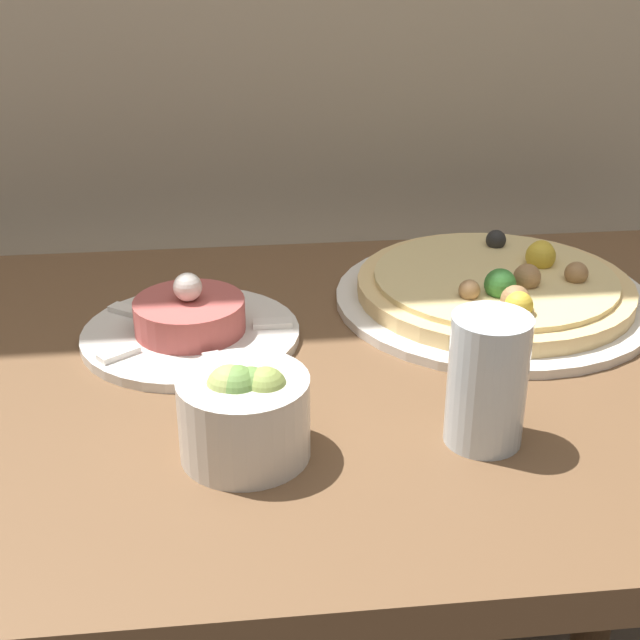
# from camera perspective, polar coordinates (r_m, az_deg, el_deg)

# --- Properties ---
(dining_table) EXTENTS (1.05, 0.65, 0.77)m
(dining_table) POSITION_cam_1_polar(r_m,az_deg,el_deg) (0.93, 0.13, -10.29)
(dining_table) COLOR brown
(dining_table) RESTS_ON ground_plane
(pizza_plate) EXTENTS (0.35, 0.35, 0.06)m
(pizza_plate) POSITION_cam_1_polar(r_m,az_deg,el_deg) (0.99, 11.18, 1.93)
(pizza_plate) COLOR silver
(pizza_plate) RESTS_ON dining_table
(tartare_plate) EXTENTS (0.22, 0.22, 0.07)m
(tartare_plate) POSITION_cam_1_polar(r_m,az_deg,el_deg) (0.90, -8.30, -0.31)
(tartare_plate) COLOR silver
(tartare_plate) RESTS_ON dining_table
(small_bowl) EXTENTS (0.10, 0.10, 0.08)m
(small_bowl) POSITION_cam_1_polar(r_m,az_deg,el_deg) (0.71, -4.88, -5.83)
(small_bowl) COLOR silver
(small_bowl) RESTS_ON dining_table
(drinking_glass) EXTENTS (0.06, 0.06, 0.11)m
(drinking_glass) POSITION_cam_1_polar(r_m,az_deg,el_deg) (0.73, 10.65, -3.82)
(drinking_glass) COLOR silver
(drinking_glass) RESTS_ON dining_table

